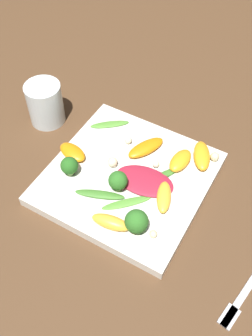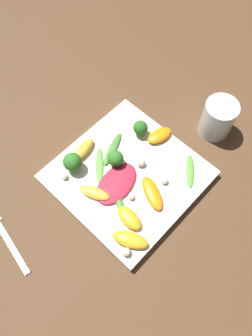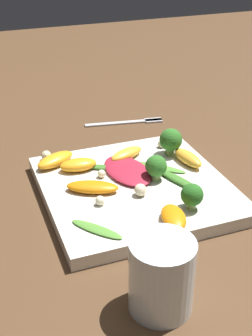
{
  "view_description": "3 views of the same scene",
  "coord_description": "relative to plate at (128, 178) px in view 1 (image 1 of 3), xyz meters",
  "views": [
    {
      "loc": [
        -0.22,
        0.38,
        0.6
      ],
      "look_at": [
        0.0,
        0.0,
        0.04
      ],
      "focal_mm": 42.0,
      "sensor_mm": 36.0,
      "label": 1
    },
    {
      "loc": [
        -0.22,
        -0.2,
        0.65
      ],
      "look_at": [
        0.0,
        0.01,
        0.03
      ],
      "focal_mm": 35.0,
      "sensor_mm": 36.0,
      "label": 2
    },
    {
      "loc": [
        0.58,
        -0.23,
        0.4
      ],
      "look_at": [
        -0.01,
        -0.01,
        0.04
      ],
      "focal_mm": 50.0,
      "sensor_mm": 36.0,
      "label": 3
    }
  ],
  "objects": [
    {
      "name": "ground_plane",
      "position": [
        0.0,
        0.0,
        -0.01
      ],
      "size": [
        2.4,
        2.4,
        0.0
      ],
      "primitive_type": "plane",
      "color": "#4C331E"
    },
    {
      "name": "plate",
      "position": [
        0.0,
        0.0,
        0.0
      ],
      "size": [
        0.28,
        0.28,
        0.02
      ],
      "color": "silver",
      "rests_on": "ground_plane"
    },
    {
      "name": "drinking_glass",
      "position": [
        0.23,
        -0.06,
        0.03
      ],
      "size": [
        0.07,
        0.07,
        0.09
      ],
      "color": "silver",
      "rests_on": "ground_plane"
    },
    {
      "name": "fork",
      "position": [
        -0.26,
        0.1,
        -0.01
      ],
      "size": [
        0.04,
        0.16,
        0.01
      ],
      "color": "#B2B2B7",
      "rests_on": "ground_plane"
    },
    {
      "name": "radicchio_leaf_0",
      "position": [
        -0.03,
        0.0,
        0.02
      ],
      "size": [
        0.12,
        0.08,
        0.01
      ],
      "color": "maroon",
      "rests_on": "plate"
    },
    {
      "name": "orange_segment_0",
      "position": [
        -0.0,
        -0.07,
        0.02
      ],
      "size": [
        0.06,
        0.09,
        0.02
      ],
      "color": "orange",
      "rests_on": "plate"
    },
    {
      "name": "orange_segment_1",
      "position": [
        -0.07,
        -0.07,
        0.02
      ],
      "size": [
        0.04,
        0.06,
        0.02
      ],
      "color": "orange",
      "rests_on": "plate"
    },
    {
      "name": "orange_segment_2",
      "position": [
        -0.08,
        0.02,
        0.02
      ],
      "size": [
        0.05,
        0.07,
        0.02
      ],
      "color": "#FCAD33",
      "rests_on": "plate"
    },
    {
      "name": "orange_segment_3",
      "position": [
        -0.1,
        -0.1,
        0.02
      ],
      "size": [
        0.06,
        0.08,
        0.02
      ],
      "color": "orange",
      "rests_on": "plate"
    },
    {
      "name": "orange_segment_4",
      "position": [
        0.12,
        0.01,
        0.02
      ],
      "size": [
        0.07,
        0.05,
        0.02
      ],
      "color": "orange",
      "rests_on": "plate"
    },
    {
      "name": "orange_segment_5",
      "position": [
        -0.03,
        0.11,
        0.02
      ],
      "size": [
        0.07,
        0.04,
        0.02
      ],
      "color": "#FCAD33",
      "rests_on": "plate"
    },
    {
      "name": "broccoli_floret_0",
      "position": [
        0.09,
        0.05,
        0.03
      ],
      "size": [
        0.03,
        0.03,
        0.04
      ],
      "color": "#84AD5B",
      "rests_on": "plate"
    },
    {
      "name": "broccoli_floret_1",
      "position": [
        -0.07,
        0.09,
        0.04
      ],
      "size": [
        0.04,
        0.04,
        0.05
      ],
      "color": "#7A9E51",
      "rests_on": "plate"
    },
    {
      "name": "broccoli_floret_2",
      "position": [
        0.0,
        0.04,
        0.03
      ],
      "size": [
        0.03,
        0.03,
        0.04
      ],
      "color": "#7A9E51",
      "rests_on": "plate"
    },
    {
      "name": "arugula_sprig_0",
      "position": [
        0.1,
        -0.09,
        0.01
      ],
      "size": [
        0.07,
        0.06,
        0.0
      ],
      "color": "#518E33",
      "rests_on": "plate"
    },
    {
      "name": "arugula_sprig_1",
      "position": [
        -0.03,
        0.06,
        0.01
      ],
      "size": [
        0.07,
        0.08,
        0.0
      ],
      "color": "#518E33",
      "rests_on": "plate"
    },
    {
      "name": "arugula_sprig_2",
      "position": [
        0.02,
        0.07,
        0.01
      ],
      "size": [
        0.09,
        0.05,
        0.01
      ],
      "color": "#3D7528",
      "rests_on": "plate"
    },
    {
      "name": "arugula_sprig_3",
      "position": [
        -0.06,
        -0.03,
        0.01
      ],
      "size": [
        0.05,
        0.07,
        0.01
      ],
      "color": "#3D7528",
      "rests_on": "plate"
    },
    {
      "name": "macadamia_nut_0",
      "position": [
        -0.1,
        0.09,
        0.02
      ],
      "size": [
        0.01,
        0.01,
        0.01
      ],
      "color": "beige",
      "rests_on": "plate"
    },
    {
      "name": "macadamia_nut_1",
      "position": [
        -0.12,
        -0.11,
        0.02
      ],
      "size": [
        0.02,
        0.02,
        0.02
      ],
      "color": "beige",
      "rests_on": "plate"
    },
    {
      "name": "macadamia_nut_2",
      "position": [
        0.04,
        -0.07,
        0.02
      ],
      "size": [
        0.01,
        0.01,
        0.01
      ],
      "color": "beige",
      "rests_on": "plate"
    },
    {
      "name": "macadamia_nut_3",
      "position": [
        -0.04,
        -0.04,
        0.02
      ],
      "size": [
        0.01,
        0.01,
        0.01
      ],
      "color": "beige",
      "rests_on": "plate"
    },
    {
      "name": "macadamia_nut_4",
      "position": [
        0.04,
        -0.01,
        0.02
      ],
      "size": [
        0.02,
        0.02,
        0.02
      ],
      "color": "beige",
      "rests_on": "plate"
    }
  ]
}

